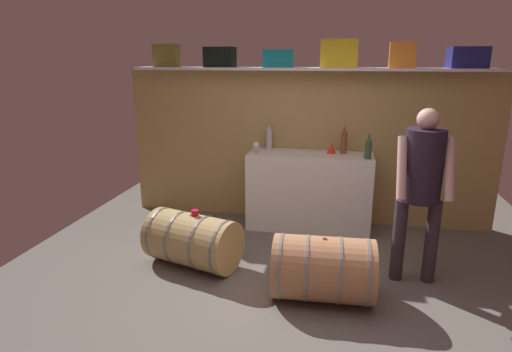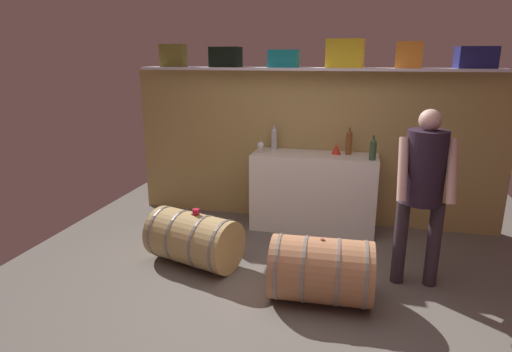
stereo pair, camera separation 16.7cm
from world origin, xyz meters
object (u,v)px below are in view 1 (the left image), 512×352
object	(u,v)px
wine_bottle_green	(368,148)
wine_bottle_clear	(269,138)
wine_glass	(256,145)
toolcase_orange	(402,55)
tasting_cup	(195,213)
winemaker_pouring	(422,179)
toolcase_black	(220,57)
red_funnel	(331,148)
toolcase_olive	(167,56)
toolcase_navy	(467,57)
wine_barrel_far	(323,269)
toolcase_teal	(278,59)
toolcase_yellow	(340,53)
wine_barrel_near	(193,240)
wine_bottle_amber	(344,141)
work_cabinet	(309,191)

from	to	relation	value
wine_bottle_green	wine_bottle_clear	distance (m)	1.26
wine_glass	wine_bottle_clear	bearing A→B (deg)	66.52
toolcase_orange	tasting_cup	distance (m)	2.94
winemaker_pouring	toolcase_black	bearing A→B (deg)	-32.84
toolcase_orange	red_funnel	world-z (taller)	toolcase_orange
toolcase_olive	toolcase_orange	bearing A→B (deg)	-0.67
toolcase_navy	wine_glass	xyz separation A→B (m)	(-2.35, -0.26, -1.04)
toolcase_olive	wine_barrel_far	distance (m)	3.36
wine_bottle_clear	red_funnel	world-z (taller)	wine_bottle_clear
toolcase_navy	wine_bottle_clear	size ratio (longest dim) A/B	1.29
toolcase_orange	wine_barrel_far	bearing A→B (deg)	-107.86
toolcase_olive	toolcase_teal	world-z (taller)	toolcase_olive
toolcase_black	winemaker_pouring	size ratio (longest dim) A/B	0.22
wine_bottle_clear	wine_glass	world-z (taller)	wine_bottle_clear
toolcase_yellow	wine_barrel_far	size ratio (longest dim) A/B	0.46
wine_barrel_near	winemaker_pouring	size ratio (longest dim) A/B	0.63
wine_bottle_clear	wine_barrel_far	xyz separation A→B (m)	(0.81, -1.84, -0.81)
toolcase_yellow	wine_bottle_clear	xyz separation A→B (m)	(-0.83, 0.01, -1.04)
wine_bottle_clear	winemaker_pouring	world-z (taller)	winemaker_pouring
winemaker_pouring	wine_barrel_far	bearing A→B (deg)	28.81
toolcase_olive	toolcase_orange	xyz separation A→B (m)	(2.87, 0.00, 0.00)
wine_bottle_green	toolcase_yellow	bearing A→B (deg)	140.65
toolcase_navy	toolcase_orange	bearing A→B (deg)	175.75
toolcase_yellow	wine_glass	xyz separation A→B (m)	(-0.95, -0.26, -1.08)
toolcase_teal	winemaker_pouring	world-z (taller)	toolcase_teal
wine_bottle_green	red_funnel	size ratio (longest dim) A/B	2.22
tasting_cup	toolcase_olive	bearing A→B (deg)	119.66
toolcase_olive	wine_bottle_amber	xyz separation A→B (m)	(2.27, -0.09, -1.01)
wine_glass	winemaker_pouring	size ratio (longest dim) A/B	0.08
wine_bottle_amber	wine_barrel_far	xyz separation A→B (m)	(-0.13, -1.75, -0.82)
toolcase_yellow	tasting_cup	bearing A→B (deg)	-128.97
toolcase_navy	tasting_cup	world-z (taller)	toolcase_navy
toolcase_navy	wine_glass	size ratio (longest dim) A/B	2.88
toolcase_teal	work_cabinet	bearing A→B (deg)	-24.16
wine_bottle_amber	wine_bottle_clear	xyz separation A→B (m)	(-0.94, 0.09, -0.01)
toolcase_black	toolcase_orange	bearing A→B (deg)	1.25
work_cabinet	toolcase_teal	bearing A→B (deg)	157.58
toolcase_navy	wine_glass	bearing A→B (deg)	-177.94
wine_barrel_far	wine_bottle_amber	bearing A→B (deg)	83.30
work_cabinet	wine_barrel_near	bearing A→B (deg)	-130.61
toolcase_black	wine_glass	xyz separation A→B (m)	(0.51, -0.26, -1.04)
toolcase_black	tasting_cup	bearing A→B (deg)	-84.05
red_funnel	tasting_cup	size ratio (longest dim) A/B	1.75
wine_glass	wine_barrel_near	size ratio (longest dim) A/B	0.13
winemaker_pouring	tasting_cup	bearing A→B (deg)	0.63
toolcase_yellow	toolcase_navy	bearing A→B (deg)	3.83
toolcase_teal	wine_barrel_far	distance (m)	2.65
toolcase_teal	tasting_cup	world-z (taller)	toolcase_teal
toolcase_yellow	toolcase_orange	world-z (taller)	toolcase_yellow
toolcase_navy	winemaker_pouring	distance (m)	1.80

